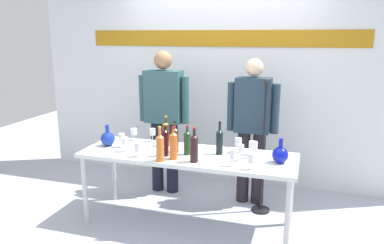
{
  "coord_description": "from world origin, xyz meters",
  "views": [
    {
      "loc": [
        1.08,
        -3.3,
        1.9
      ],
      "look_at": [
        0.0,
        0.15,
        1.04
      ],
      "focal_mm": 34.62,
      "sensor_mm": 36.0,
      "label": 1
    }
  ],
  "objects_px": {
    "presenter_right": "(252,124)",
    "wine_bottle_2": "(219,141)",
    "wine_bottle_6": "(160,147)",
    "wine_glass_left_4": "(125,141)",
    "wine_glass_left_0": "(122,138)",
    "wine_glass_right_1": "(238,142)",
    "wine_bottle_1": "(173,145)",
    "wine_bottle_4": "(175,139)",
    "wine_glass_right_4": "(252,145)",
    "presenter_left": "(164,113)",
    "wine_glass_left_2": "(134,132)",
    "display_table": "(187,159)",
    "wine_glass_left_1": "(153,132)",
    "microphone_stand": "(262,169)",
    "wine_bottle_0": "(187,142)",
    "decanter_blue_right": "(280,155)",
    "wine_glass_right_3": "(241,149)",
    "wine_glass_right_5": "(254,146)",
    "wine_bottle_3": "(194,147)",
    "wine_glass_right_2": "(251,159)",
    "wine_bottle_5": "(165,142)",
    "decanter_blue_left": "(108,139)",
    "wine_glass_left_3": "(138,147)",
    "wine_bottle_7": "(166,133)"
  },
  "relations": [
    {
      "from": "wine_bottle_4",
      "to": "wine_glass_right_1",
      "type": "distance_m",
      "value": 0.63
    },
    {
      "from": "wine_glass_left_0",
      "to": "wine_glass_left_4",
      "type": "height_order",
      "value": "wine_glass_left_4"
    },
    {
      "from": "display_table",
      "to": "wine_glass_right_5",
      "type": "relative_size",
      "value": 13.26
    },
    {
      "from": "wine_glass_right_5",
      "to": "wine_bottle_4",
      "type": "bearing_deg",
      "value": -175.65
    },
    {
      "from": "wine_bottle_4",
      "to": "wine_glass_right_3",
      "type": "bearing_deg",
      "value": -5.71
    },
    {
      "from": "decanter_blue_right",
      "to": "presenter_left",
      "type": "bearing_deg",
      "value": 153.19
    },
    {
      "from": "wine_bottle_6",
      "to": "wine_glass_right_3",
      "type": "bearing_deg",
      "value": 18.12
    },
    {
      "from": "wine_glass_left_0",
      "to": "wine_glass_right_1",
      "type": "distance_m",
      "value": 1.2
    },
    {
      "from": "wine_bottle_2",
      "to": "wine_glass_left_1",
      "type": "xyz_separation_m",
      "value": [
        -0.79,
        0.2,
        -0.03
      ]
    },
    {
      "from": "decanter_blue_right",
      "to": "wine_glass_right_2",
      "type": "bearing_deg",
      "value": -131.69
    },
    {
      "from": "presenter_right",
      "to": "wine_bottle_6",
      "type": "xyz_separation_m",
      "value": [
        -0.7,
        -1.0,
        -0.04
      ]
    },
    {
      "from": "display_table",
      "to": "microphone_stand",
      "type": "relative_size",
      "value": 1.44
    },
    {
      "from": "wine_glass_right_3",
      "to": "wine_glass_left_0",
      "type": "bearing_deg",
      "value": 177.34
    },
    {
      "from": "wine_glass_right_3",
      "to": "presenter_right",
      "type": "bearing_deg",
      "value": 90.66
    },
    {
      "from": "wine_bottle_0",
      "to": "wine_bottle_1",
      "type": "bearing_deg",
      "value": -115.4
    },
    {
      "from": "wine_glass_left_1",
      "to": "wine_glass_left_2",
      "type": "bearing_deg",
      "value": -174.57
    },
    {
      "from": "presenter_right",
      "to": "wine_bottle_2",
      "type": "height_order",
      "value": "presenter_right"
    },
    {
      "from": "decanter_blue_right",
      "to": "wine_bottle_4",
      "type": "height_order",
      "value": "wine_bottle_4"
    },
    {
      "from": "presenter_right",
      "to": "wine_glass_left_4",
      "type": "bearing_deg",
      "value": -143.67
    },
    {
      "from": "wine_bottle_4",
      "to": "wine_glass_right_5",
      "type": "xyz_separation_m",
      "value": [
        0.78,
        0.06,
        -0.02
      ]
    },
    {
      "from": "wine_bottle_3",
      "to": "wine_glass_left_0",
      "type": "bearing_deg",
      "value": 165.69
    },
    {
      "from": "wine_bottle_2",
      "to": "wine_glass_left_3",
      "type": "distance_m",
      "value": 0.79
    },
    {
      "from": "wine_bottle_2",
      "to": "wine_glass_right_4",
      "type": "distance_m",
      "value": 0.32
    },
    {
      "from": "decanter_blue_right",
      "to": "presenter_right",
      "type": "distance_m",
      "value": 0.81
    },
    {
      "from": "wine_bottle_5",
      "to": "wine_bottle_0",
      "type": "bearing_deg",
      "value": 28.22
    },
    {
      "from": "wine_bottle_6",
      "to": "wine_glass_left_4",
      "type": "xyz_separation_m",
      "value": [
        -0.44,
        0.16,
        -0.03
      ]
    },
    {
      "from": "presenter_left",
      "to": "wine_glass_left_2",
      "type": "height_order",
      "value": "presenter_left"
    },
    {
      "from": "wine_bottle_1",
      "to": "wine_bottle_5",
      "type": "distance_m",
      "value": 0.13
    },
    {
      "from": "wine_glass_right_3",
      "to": "wine_glass_right_1",
      "type": "bearing_deg",
      "value": 105.72
    },
    {
      "from": "wine_bottle_3",
      "to": "wine_glass_left_4",
      "type": "distance_m",
      "value": 0.75
    },
    {
      "from": "display_table",
      "to": "wine_bottle_0",
      "type": "bearing_deg",
      "value": -74.63
    },
    {
      "from": "decanter_blue_left",
      "to": "wine_glass_left_3",
      "type": "height_order",
      "value": "decanter_blue_left"
    },
    {
      "from": "decanter_blue_right",
      "to": "wine_bottle_3",
      "type": "height_order",
      "value": "wine_bottle_3"
    },
    {
      "from": "microphone_stand",
      "to": "wine_glass_left_4",
      "type": "bearing_deg",
      "value": -153.71
    },
    {
      "from": "display_table",
      "to": "wine_glass_right_5",
      "type": "bearing_deg",
      "value": 6.3
    },
    {
      "from": "wine_bottle_3",
      "to": "wine_glass_right_1",
      "type": "relative_size",
      "value": 2.2
    },
    {
      "from": "wine_bottle_4",
      "to": "wine_glass_left_1",
      "type": "bearing_deg",
      "value": 143.26
    },
    {
      "from": "wine_glass_right_1",
      "to": "microphone_stand",
      "type": "height_order",
      "value": "microphone_stand"
    },
    {
      "from": "wine_bottle_4",
      "to": "wine_glass_left_3",
      "type": "bearing_deg",
      "value": -138.71
    },
    {
      "from": "wine_bottle_4",
      "to": "wine_glass_right_2",
      "type": "height_order",
      "value": "wine_bottle_4"
    },
    {
      "from": "wine_bottle_7",
      "to": "wine_glass_right_4",
      "type": "xyz_separation_m",
      "value": [
        0.91,
        -0.03,
        -0.04
      ]
    },
    {
      "from": "wine_bottle_1",
      "to": "wine_glass_right_4",
      "type": "xyz_separation_m",
      "value": [
        0.69,
        0.35,
        -0.04
      ]
    },
    {
      "from": "presenter_right",
      "to": "wine_bottle_2",
      "type": "relative_size",
      "value": 5.06
    },
    {
      "from": "wine_bottle_2",
      "to": "wine_glass_right_1",
      "type": "height_order",
      "value": "wine_bottle_2"
    },
    {
      "from": "display_table",
      "to": "wine_glass_left_4",
      "type": "height_order",
      "value": "wine_glass_left_4"
    },
    {
      "from": "decanter_blue_right",
      "to": "wine_bottle_6",
      "type": "relative_size",
      "value": 0.69
    },
    {
      "from": "wine_bottle_3",
      "to": "wine_glass_right_5",
      "type": "distance_m",
      "value": 0.58
    },
    {
      "from": "wine_bottle_0",
      "to": "microphone_stand",
      "type": "bearing_deg",
      "value": 38.67
    },
    {
      "from": "wine_glass_left_4",
      "to": "wine_bottle_1",
      "type": "bearing_deg",
      "value": -7.28
    },
    {
      "from": "display_table",
      "to": "wine_glass_left_1",
      "type": "distance_m",
      "value": 0.59
    }
  ]
}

